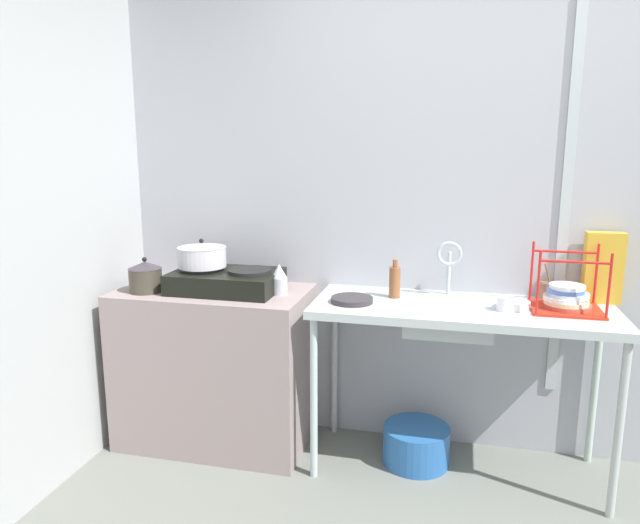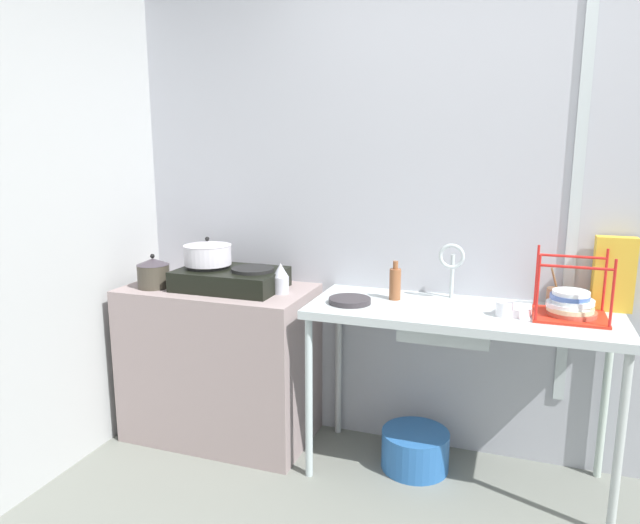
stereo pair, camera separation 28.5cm
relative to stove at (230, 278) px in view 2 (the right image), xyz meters
The scene contains 18 objects.
wall_back 1.51m from the stove, 12.59° to the left, with size 4.97×0.10×2.41m, color #ABADB5.
wall_metal_strip 1.74m from the stove, ahead, with size 0.05×0.01×1.93m, color #B6C1C3.
counter_concrete 0.49m from the stove, behind, with size 1.00×0.55×0.85m, color gray.
counter_sink 1.21m from the stove, ahead, with size 1.42×0.55×0.85m.
stove is the anchor object (origin of this frame).
pot_on_left_burner 0.18m from the stove, behind, with size 0.25×0.25×0.15m.
pot_beside_stove 0.42m from the stove, 164.16° to the right, with size 0.17×0.17×0.18m.
percolator 0.29m from the stove, ahead, with size 0.08×0.08×0.16m.
sink_basin 1.15m from the stove, ahead, with size 0.40×0.37×0.12m, color #B6C1C3.
faucet 1.15m from the stove, ahead, with size 0.13×0.07×0.28m.
frying_pan 0.68m from the stove, ahead, with size 0.20×0.20×0.03m, color #322E32.
dish_rack 1.67m from the stove, ahead, with size 0.31×0.27×0.30m.
cup_by_rack 1.39m from the stove, ahead, with size 0.08×0.08×0.07m, color white.
small_bowl_on_drainboard 1.44m from the stove, ahead, with size 0.15×0.15×0.04m, color white.
bottle_by_sink 0.87m from the stove, ahead, with size 0.06×0.06×0.19m.
cereal_box 1.87m from the stove, ahead, with size 0.17×0.07×0.34m, color gold.
utensil_jar 1.62m from the stove, ahead, with size 0.07×0.07×0.19m.
bucket_on_floor 1.29m from the stove, ahead, with size 0.34×0.34×0.19m, color #2962AB.
Camera 2 is at (-0.01, -1.50, 1.60)m, focal length 32.26 mm.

